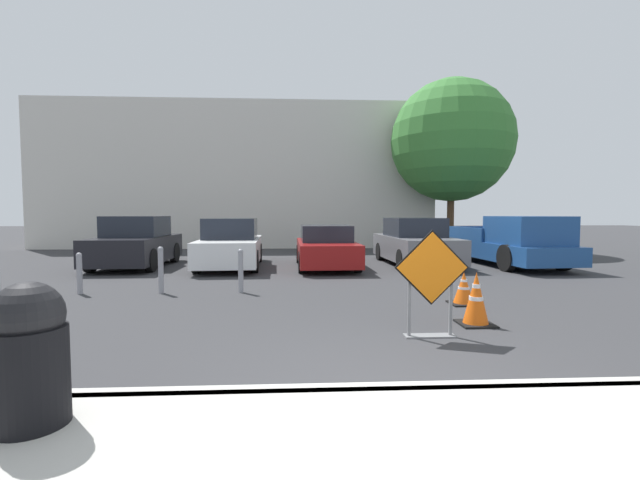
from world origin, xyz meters
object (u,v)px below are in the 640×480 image
at_px(traffic_cone_nearest, 476,299).
at_px(bollard_second, 161,269).
at_px(traffic_cone_second, 464,289).
at_px(bollard_third, 79,272).
at_px(parked_car_third, 326,248).
at_px(pickup_truck, 511,243).
at_px(parked_car_second, 231,245).
at_px(parked_car_fourth, 415,243).
at_px(trash_bin, 29,353).
at_px(bollard_nearest, 241,270).
at_px(road_closed_sign, 431,278).
at_px(parked_car_nearest, 136,244).

relative_size(traffic_cone_nearest, bollard_second, 0.81).
xyz_separation_m(traffic_cone_second, bollard_third, (-7.68, 1.44, 0.17)).
distance_m(parked_car_third, pickup_truck, 6.05).
xyz_separation_m(parked_car_second, parked_car_third, (3.02, -0.21, -0.09)).
height_order(parked_car_fourth, trash_bin, parked_car_fourth).
relative_size(traffic_cone_second, bollard_nearest, 0.64).
relative_size(parked_car_third, bollard_nearest, 4.43).
xyz_separation_m(bollard_second, bollard_third, (-1.68, 0.00, -0.06)).
bearing_deg(traffic_cone_second, parked_car_fourth, 82.63).
relative_size(parked_car_third, parked_car_fourth, 0.90).
distance_m(parked_car_second, trash_bin, 10.51).
bearing_deg(bollard_nearest, pickup_truck, 27.86).
bearing_deg(bollard_third, bollard_second, 0.00).
bearing_deg(parked_car_third, parked_car_fourth, -169.64).
bearing_deg(road_closed_sign, bollard_third, 151.16).
relative_size(pickup_truck, trash_bin, 5.24).
distance_m(road_closed_sign, parked_car_third, 7.84).
bearing_deg(bollard_third, road_closed_sign, -28.84).
bearing_deg(bollard_second, parked_car_third, 48.30).
bearing_deg(traffic_cone_nearest, road_closed_sign, -145.01).
distance_m(parked_car_second, bollard_nearest, 4.57).
bearing_deg(road_closed_sign, parked_car_second, 116.14).
distance_m(traffic_cone_second, parked_car_fourth, 6.39).
bearing_deg(traffic_cone_nearest, parked_car_second, 123.19).
relative_size(parked_car_nearest, bollard_nearest, 4.32).
height_order(parked_car_nearest, trash_bin, parked_car_nearest).
distance_m(parked_car_nearest, pickup_truck, 12.08).
distance_m(road_closed_sign, trash_bin, 4.52).
distance_m(traffic_cone_second, trash_bin, 6.83).
xyz_separation_m(traffic_cone_nearest, trash_bin, (-4.66, -3.13, 0.28)).
xyz_separation_m(road_closed_sign, parked_car_second, (-3.93, 8.00, -0.11)).
bearing_deg(bollard_third, parked_car_third, 37.88).
height_order(parked_car_second, bollard_nearest, parked_car_second).
distance_m(traffic_cone_nearest, bollard_nearest, 4.88).
bearing_deg(parked_car_fourth, pickup_truck, 167.18).
bearing_deg(road_closed_sign, parked_car_third, 96.67).
height_order(road_closed_sign, bollard_nearest, road_closed_sign).
relative_size(parked_car_fourth, bollard_second, 4.62).
bearing_deg(traffic_cone_nearest, bollard_second, 152.70).
bearing_deg(parked_car_second, pickup_truck, 176.20).
relative_size(road_closed_sign, traffic_cone_second, 2.44).
xyz_separation_m(traffic_cone_second, parked_car_nearest, (-8.23, 6.11, 0.45)).
bearing_deg(bollard_second, bollard_third, 180.00).
xyz_separation_m(parked_car_nearest, trash_bin, (3.18, -10.70, -0.07)).
bearing_deg(trash_bin, parked_car_third, 74.52).
distance_m(trash_bin, bollard_third, 6.58).
bearing_deg(bollard_nearest, parked_car_fourth, 43.60).
relative_size(traffic_cone_second, trash_bin, 0.57).
relative_size(traffic_cone_nearest, parked_car_third, 0.19).
xyz_separation_m(parked_car_nearest, parked_car_third, (6.03, -0.41, -0.12)).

